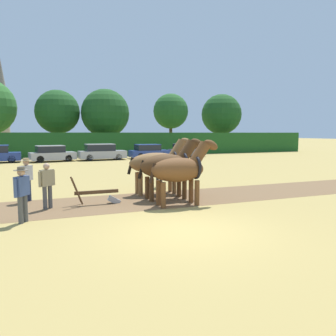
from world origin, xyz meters
name	(u,v)px	position (x,y,z in m)	size (l,w,h in m)	color
ground_plane	(184,230)	(0.00, 0.00, 0.00)	(240.00, 240.00, 0.00)	#A88E4C
plowed_furrow_strip	(40,209)	(-3.52, 4.12, 0.00)	(30.66, 3.21, 0.01)	brown
hedgerow	(71,145)	(0.00, 29.02, 1.31)	(61.55, 1.92, 2.62)	#1E511E
tree_center	(58,112)	(-0.83, 34.88, 5.11)	(5.33, 5.33, 7.79)	#4C3823
tree_center_right	(105,113)	(4.75, 33.61, 5.02)	(5.98, 5.98, 8.01)	#423323
tree_right	(171,111)	(14.16, 34.88, 5.55)	(4.85, 4.85, 8.01)	#4C3823
tree_far_right	(221,114)	(22.31, 34.82, 5.31)	(5.90, 5.90, 8.28)	#423323
church_spire	(2,100)	(-8.96, 62.26, 8.78)	(2.58, 2.58, 16.77)	gray
draft_horse_lead_left	(181,169)	(1.18, 2.83, 1.29)	(2.73, 0.94, 2.41)	brown
draft_horse_lead_right	(169,165)	(1.20, 4.03, 1.31)	(2.82, 1.02, 2.43)	#513319
draft_horse_trail_left	(159,163)	(1.23, 5.23, 1.33)	(3.02, 0.95, 2.44)	brown
plow	(101,195)	(-1.45, 4.08, 0.33)	(1.77, 0.47, 1.13)	#4C331E
farmer_at_plow	(47,183)	(-3.26, 4.04, 0.89)	(0.54, 0.42, 1.56)	#4C4C4C
farmer_beside_team	(159,168)	(1.82, 6.72, 0.94)	(0.40, 0.59, 1.63)	#38332D
farmer_onlooker_left	(22,191)	(-3.98, 2.45, 0.94)	(0.43, 0.54, 1.62)	#4C4C4C
farmer_onlooker_right	(27,176)	(-3.92, 5.57, 0.95)	(0.44, 0.53, 1.64)	#28334C
parked_car_left	(52,154)	(-2.17, 23.56, 0.70)	(4.12, 2.34, 1.45)	#9E9EA8
parked_car_center_left	(102,152)	(2.32, 23.64, 0.73)	(4.45, 1.91, 1.53)	#9E9EA8
parked_car_center	(149,152)	(7.11, 23.76, 0.69)	(4.02, 1.87, 1.44)	navy
parked_car_center_right	(187,150)	(11.57, 24.19, 0.71)	(4.15, 2.56, 1.46)	#565B66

